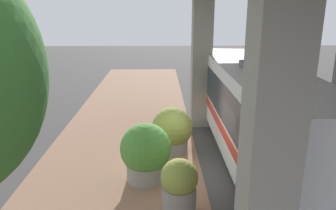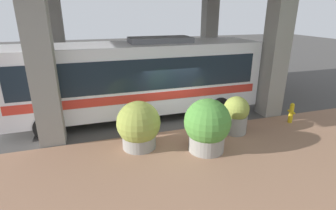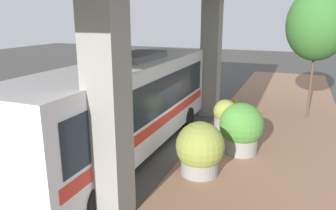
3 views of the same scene
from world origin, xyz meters
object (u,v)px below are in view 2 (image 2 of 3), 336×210
bus (137,76)px  planter_middle (207,126)px  planter_back (236,115)px  fire_hydrant (291,113)px  planter_front (139,126)px

bus → planter_middle: (-4.02, -1.68, -1.03)m
planter_back → bus: bearing=48.9°
fire_hydrant → planter_front: (-0.18, 7.03, 0.39)m
fire_hydrant → planter_back: planter_back is taller
bus → planter_middle: bearing=-157.3°
bus → planter_back: (-3.03, -3.47, -1.21)m
planter_back → fire_hydrant: bearing=-87.4°
bus → fire_hydrant: 7.21m
fire_hydrant → planter_front: 7.04m
planter_front → planter_middle: (-0.95, -2.28, 0.10)m
planter_middle → planter_back: bearing=-60.8°
planter_front → bus: bearing=-11.1°
fire_hydrant → planter_middle: planter_middle is taller
bus → fire_hydrant: (-2.89, -6.43, -1.53)m
bus → fire_hydrant: bearing=-114.2°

